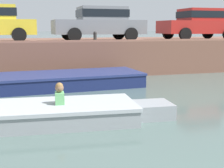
# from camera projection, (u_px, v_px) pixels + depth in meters

# --- Properties ---
(ground_plane) EXTENTS (400.00, 400.00, 0.00)m
(ground_plane) POSITION_uv_depth(u_px,v_px,m) (110.00, 119.00, 7.30)
(ground_plane) COLOR #4C605B
(far_quay_wall) EXTENTS (60.00, 6.00, 1.53)m
(far_quay_wall) POSITION_uv_depth(u_px,v_px,m) (62.00, 55.00, 15.76)
(far_quay_wall) COLOR brown
(far_quay_wall) RESTS_ON ground
(far_wall_coping) EXTENTS (60.00, 0.24, 0.08)m
(far_wall_coping) POSITION_uv_depth(u_px,v_px,m) (70.00, 41.00, 12.89)
(far_wall_coping) COLOR #925F4C
(far_wall_coping) RESTS_ON far_quay_wall
(boat_moored_central_navy) EXTENTS (7.05, 2.49, 0.51)m
(boat_moored_central_navy) POSITION_uv_depth(u_px,v_px,m) (52.00, 81.00, 11.07)
(boat_moored_central_navy) COLOR navy
(boat_moored_central_navy) RESTS_ON ground
(motorboat_passing) EXTENTS (5.95, 1.98, 0.92)m
(motorboat_passing) POSITION_uv_depth(u_px,v_px,m) (37.00, 114.00, 6.94)
(motorboat_passing) COLOR #93999E
(motorboat_passing) RESTS_ON ground
(car_centre_grey) EXTENTS (4.23, 2.05, 1.54)m
(car_centre_grey) POSITION_uv_depth(u_px,v_px,m) (100.00, 22.00, 14.48)
(car_centre_grey) COLOR slate
(car_centre_grey) RESTS_ON far_quay_wall
(car_right_inner_red) EXTENTS (3.85, 2.01, 1.54)m
(car_right_inner_red) POSITION_uv_depth(u_px,v_px,m) (199.00, 23.00, 15.87)
(car_right_inner_red) COLOR #B2231E
(car_right_inner_red) RESTS_ON far_quay_wall
(mooring_bollard_mid) EXTENTS (0.15, 0.15, 0.44)m
(mooring_bollard_mid) POSITION_uv_depth(u_px,v_px,m) (95.00, 36.00, 13.27)
(mooring_bollard_mid) COLOR #2D2B28
(mooring_bollard_mid) RESTS_ON far_quay_wall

